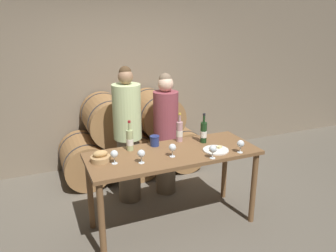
{
  "coord_description": "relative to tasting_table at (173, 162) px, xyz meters",
  "views": [
    {
      "loc": [
        -1.32,
        -2.97,
        2.24
      ],
      "look_at": [
        0.0,
        0.14,
        1.15
      ],
      "focal_mm": 35.0,
      "sensor_mm": 36.0,
      "label": 1
    }
  ],
  "objects": [
    {
      "name": "wine_glass_center",
      "position": [
        -0.06,
        -0.11,
        0.21
      ],
      "size": [
        0.08,
        0.08,
        0.14
      ],
      "color": "white",
      "rests_on": "tasting_table"
    },
    {
      "name": "tasting_table",
      "position": [
        0.0,
        0.0,
        0.0
      ],
      "size": [
        1.85,
        0.72,
        0.9
      ],
      "color": "brown",
      "rests_on": "ground_plane"
    },
    {
      "name": "stone_wall_back",
      "position": [
        0.0,
        2.05,
        0.82
      ],
      "size": [
        10.0,
        0.12,
        3.2
      ],
      "color": "gray",
      "rests_on": "ground_plane"
    },
    {
      "name": "wine_bottle_red",
      "position": [
        0.44,
        0.13,
        0.24
      ],
      "size": [
        0.08,
        0.08,
        0.35
      ],
      "color": "#193819",
      "rests_on": "tasting_table"
    },
    {
      "name": "wine_bottle_rose",
      "position": [
        0.2,
        0.27,
        0.23
      ],
      "size": [
        0.08,
        0.08,
        0.34
      ],
      "color": "#BC8E93",
      "rests_on": "tasting_table"
    },
    {
      "name": "barrel_stack",
      "position": [
        0.0,
        1.51,
        -0.23
      ],
      "size": [
        2.13,
        0.85,
        1.23
      ],
      "color": "#9E7042",
      "rests_on": "ground_plane"
    },
    {
      "name": "person_right",
      "position": [
        0.22,
        0.74,
        0.05
      ],
      "size": [
        0.32,
        0.32,
        1.62
      ],
      "color": "#756651",
      "rests_on": "ground_plane"
    },
    {
      "name": "ground_plane",
      "position": [
        0.0,
        0.0,
        -0.78
      ],
      "size": [
        10.0,
        10.0,
        0.0
      ],
      "primitive_type": "plane",
      "color": "#665E51"
    },
    {
      "name": "wine_glass_far_right",
      "position": [
        0.65,
        -0.29,
        0.21
      ],
      "size": [
        0.08,
        0.08,
        0.14
      ],
      "color": "white",
      "rests_on": "tasting_table"
    },
    {
      "name": "bread_basket",
      "position": [
        -0.77,
        0.06,
        0.16
      ],
      "size": [
        0.2,
        0.2,
        0.12
      ],
      "color": "tan",
      "rests_on": "tasting_table"
    },
    {
      "name": "wine_glass_right",
      "position": [
        0.3,
        -0.31,
        0.21
      ],
      "size": [
        0.08,
        0.08,
        0.14
      ],
      "color": "white",
      "rests_on": "tasting_table"
    },
    {
      "name": "wine_glass_far_left",
      "position": [
        -0.65,
        -0.05,
        0.21
      ],
      "size": [
        0.08,
        0.08,
        0.14
      ],
      "color": "white",
      "rests_on": "tasting_table"
    },
    {
      "name": "blue_crock",
      "position": [
        -0.12,
        0.25,
        0.18
      ],
      "size": [
        0.11,
        0.11,
        0.12
      ],
      "color": "navy",
      "rests_on": "tasting_table"
    },
    {
      "name": "cheese_plate",
      "position": [
        0.44,
        -0.15,
        0.12
      ],
      "size": [
        0.28,
        0.28,
        0.04
      ],
      "color": "white",
      "rests_on": "tasting_table"
    },
    {
      "name": "wine_glass_left",
      "position": [
        -0.4,
        -0.14,
        0.21
      ],
      "size": [
        0.08,
        0.08,
        0.14
      ],
      "color": "white",
      "rests_on": "tasting_table"
    },
    {
      "name": "wine_bottle_white",
      "position": [
        -0.41,
        0.23,
        0.23
      ],
      "size": [
        0.08,
        0.08,
        0.34
      ],
      "color": "#ADBC7F",
      "rests_on": "tasting_table"
    },
    {
      "name": "person_left",
      "position": [
        -0.29,
        0.74,
        0.1
      ],
      "size": [
        0.35,
        0.35,
        1.74
      ],
      "color": "#756651",
      "rests_on": "ground_plane"
    }
  ]
}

